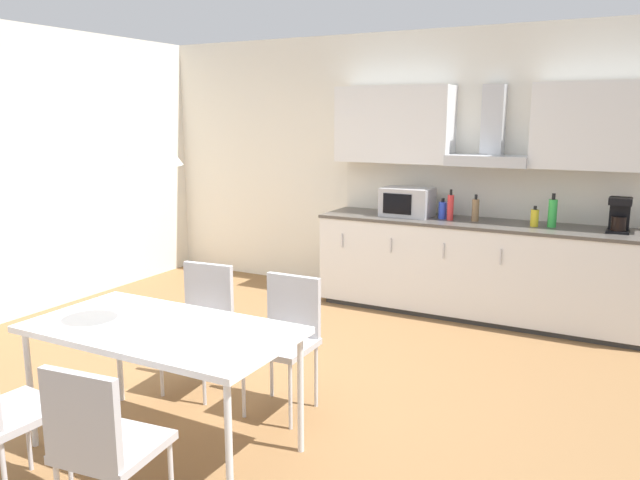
{
  "coord_description": "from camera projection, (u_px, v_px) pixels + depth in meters",
  "views": [
    {
      "loc": [
        2.44,
        -3.32,
        1.88
      ],
      "look_at": [
        0.36,
        0.58,
        1.0
      ],
      "focal_mm": 35.0,
      "sensor_mm": 36.0,
      "label": 1
    }
  ],
  "objects": [
    {
      "name": "kitchen_counter",
      "position": [
        480.0,
        269.0,
        5.9
      ],
      "size": [
        3.11,
        0.68,
        0.91
      ],
      "color": "#333333",
      "rests_on": "ground_plane"
    },
    {
      "name": "bottle_green",
      "position": [
        552.0,
        213.0,
        5.53
      ],
      "size": [
        0.08,
        0.08,
        0.3
      ],
      "color": "green",
      "rests_on": "kitchen_counter"
    },
    {
      "name": "pendant_lamp",
      "position": [
        151.0,
        144.0,
        3.26
      ],
      "size": [
        0.32,
        0.32,
        0.22
      ],
      "primitive_type": "cone",
      "color": "silver"
    },
    {
      "name": "coffee_maker",
      "position": [
        619.0,
        215.0,
        5.28
      ],
      "size": [
        0.18,
        0.19,
        0.3
      ],
      "color": "black",
      "rests_on": "kitchen_counter"
    },
    {
      "name": "bottle_yellow",
      "position": [
        535.0,
        218.0,
        5.57
      ],
      "size": [
        0.07,
        0.07,
        0.18
      ],
      "color": "yellow",
      "rests_on": "kitchen_counter"
    },
    {
      "name": "bottle_blue",
      "position": [
        443.0,
        210.0,
        5.99
      ],
      "size": [
        0.08,
        0.08,
        0.2
      ],
      "color": "blue",
      "rests_on": "kitchen_counter"
    },
    {
      "name": "chair_near_right",
      "position": [
        100.0,
        438.0,
        2.66
      ],
      "size": [
        0.44,
        0.44,
        0.87
      ],
      "color": "#B2B2B7",
      "rests_on": "ground_plane"
    },
    {
      "name": "dining_table",
      "position": [
        161.0,
        335.0,
        3.46
      ],
      "size": [
        1.51,
        0.79,
        0.74
      ],
      "color": "white",
      "rests_on": "ground_plane"
    },
    {
      "name": "chair_far_left",
      "position": [
        202.0,
        314.0,
        4.33
      ],
      "size": [
        0.43,
        0.43,
        0.87
      ],
      "color": "#B2B2B7",
      "rests_on": "ground_plane"
    },
    {
      "name": "chair_far_right",
      "position": [
        286.0,
        330.0,
        4.01
      ],
      "size": [
        0.41,
        0.41,
        0.87
      ],
      "color": "#B2B2B7",
      "rests_on": "ground_plane"
    },
    {
      "name": "upper_wall_cabinets",
      "position": [
        491.0,
        127.0,
        5.78
      ],
      "size": [
        3.09,
        0.4,
        0.75
      ],
      "color": "silver"
    },
    {
      "name": "microwave",
      "position": [
        407.0,
        202.0,
        6.13
      ],
      "size": [
        0.48,
        0.35,
        0.28
      ],
      "color": "#ADADB2",
      "rests_on": "kitchen_counter"
    },
    {
      "name": "wall_back",
      "position": [
        391.0,
        167.0,
        6.55
      ],
      "size": [
        6.57,
        0.1,
        2.72
      ],
      "primitive_type": "cube",
      "color": "silver",
      "rests_on": "ground_plane"
    },
    {
      "name": "backsplash_tile",
      "position": [
        491.0,
        192.0,
        6.04
      ],
      "size": [
        3.09,
        0.02,
        0.49
      ],
      "primitive_type": "cube",
      "color": "silver",
      "rests_on": "kitchen_counter"
    },
    {
      "name": "bottle_red",
      "position": [
        450.0,
        207.0,
        5.89
      ],
      "size": [
        0.06,
        0.06,
        0.29
      ],
      "color": "red",
      "rests_on": "kitchen_counter"
    },
    {
      "name": "bottle_brown",
      "position": [
        475.0,
        210.0,
        5.85
      ],
      "size": [
        0.07,
        0.07,
        0.25
      ],
      "color": "brown",
      "rests_on": "kitchen_counter"
    },
    {
      "name": "ground_plane",
      "position": [
        236.0,
        391.0,
        4.37
      ],
      "size": [
        8.21,
        8.34,
        0.02
      ],
      "primitive_type": "cube",
      "color": "brown"
    }
  ]
}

